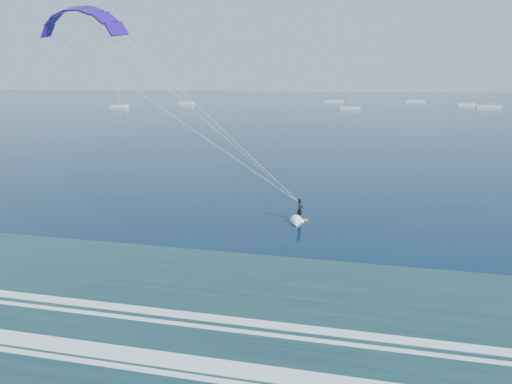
{
  "coord_description": "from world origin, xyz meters",
  "views": [
    {
      "loc": [
        9.76,
        -11.49,
        12.51
      ],
      "look_at": [
        1.82,
        24.02,
        3.44
      ],
      "focal_mm": 32.0,
      "sensor_mm": 36.0,
      "label": 1
    }
  ],
  "objects_px": {
    "kitesurfer_rig": "(198,114)",
    "sailboat_8": "(466,105)",
    "sailboat_3": "(350,108)",
    "sailboat_2": "(333,101)",
    "sailboat_1": "(186,103)",
    "sailboat_0": "(119,106)",
    "sailboat_4": "(415,101)",
    "sailboat_5": "(488,107)"
  },
  "relations": [
    {
      "from": "sailboat_8",
      "to": "sailboat_0",
      "type": "bearing_deg",
      "value": -162.84
    },
    {
      "from": "sailboat_3",
      "to": "sailboat_2",
      "type": "bearing_deg",
      "value": 100.05
    },
    {
      "from": "sailboat_3",
      "to": "sailboat_8",
      "type": "distance_m",
      "value": 63.64
    },
    {
      "from": "sailboat_8",
      "to": "sailboat_3",
      "type": "bearing_deg",
      "value": -145.49
    },
    {
      "from": "kitesurfer_rig",
      "to": "sailboat_2",
      "type": "bearing_deg",
      "value": 90.21
    },
    {
      "from": "kitesurfer_rig",
      "to": "sailboat_0",
      "type": "bearing_deg",
      "value": 121.09
    },
    {
      "from": "kitesurfer_rig",
      "to": "sailboat_4",
      "type": "relative_size",
      "value": 1.63
    },
    {
      "from": "sailboat_3",
      "to": "sailboat_1",
      "type": "bearing_deg",
      "value": 164.19
    },
    {
      "from": "sailboat_0",
      "to": "sailboat_5",
      "type": "relative_size",
      "value": 0.82
    },
    {
      "from": "sailboat_1",
      "to": "sailboat_5",
      "type": "height_order",
      "value": "sailboat_5"
    },
    {
      "from": "kitesurfer_rig",
      "to": "sailboat_3",
      "type": "distance_m",
      "value": 160.39
    },
    {
      "from": "sailboat_1",
      "to": "sailboat_3",
      "type": "bearing_deg",
      "value": -15.81
    },
    {
      "from": "sailboat_1",
      "to": "sailboat_2",
      "type": "height_order",
      "value": "sailboat_2"
    },
    {
      "from": "sailboat_5",
      "to": "sailboat_8",
      "type": "height_order",
      "value": "sailboat_5"
    },
    {
      "from": "kitesurfer_rig",
      "to": "sailboat_8",
      "type": "relative_size",
      "value": 1.94
    },
    {
      "from": "sailboat_4",
      "to": "sailboat_5",
      "type": "height_order",
      "value": "sailboat_5"
    },
    {
      "from": "sailboat_1",
      "to": "kitesurfer_rig",
      "type": "bearing_deg",
      "value": -68.57
    },
    {
      "from": "kitesurfer_rig",
      "to": "sailboat_1",
      "type": "height_order",
      "value": "kitesurfer_rig"
    },
    {
      "from": "sailboat_1",
      "to": "sailboat_5",
      "type": "distance_m",
      "value": 139.4
    },
    {
      "from": "kitesurfer_rig",
      "to": "sailboat_5",
      "type": "height_order",
      "value": "kitesurfer_rig"
    },
    {
      "from": "sailboat_0",
      "to": "sailboat_3",
      "type": "xyz_separation_m",
      "value": [
        98.9,
        10.68,
        0.0
      ]
    },
    {
      "from": "kitesurfer_rig",
      "to": "sailboat_5",
      "type": "xyz_separation_m",
      "value": [
        67.67,
        182.98,
        -8.97
      ]
    },
    {
      "from": "sailboat_1",
      "to": "sailboat_2",
      "type": "bearing_deg",
      "value": 24.2
    },
    {
      "from": "kitesurfer_rig",
      "to": "sailboat_1",
      "type": "bearing_deg",
      "value": 111.43
    },
    {
      "from": "sailboat_3",
      "to": "sailboat_5",
      "type": "height_order",
      "value": "sailboat_5"
    },
    {
      "from": "sailboat_5",
      "to": "sailboat_0",
      "type": "bearing_deg",
      "value": -167.91
    },
    {
      "from": "sailboat_0",
      "to": "sailboat_8",
      "type": "relative_size",
      "value": 0.98
    },
    {
      "from": "sailboat_3",
      "to": "sailboat_5",
      "type": "distance_m",
      "value": 63.11
    },
    {
      "from": "sailboat_0",
      "to": "sailboat_2",
      "type": "height_order",
      "value": "sailboat_2"
    },
    {
      "from": "kitesurfer_rig",
      "to": "sailboat_8",
      "type": "distance_m",
      "value": 205.53
    },
    {
      "from": "sailboat_2",
      "to": "sailboat_5",
      "type": "bearing_deg",
      "value": -24.82
    },
    {
      "from": "sailboat_2",
      "to": "sailboat_0",
      "type": "bearing_deg",
      "value": -143.75
    },
    {
      "from": "sailboat_5",
      "to": "sailboat_1",
      "type": "bearing_deg",
      "value": -179.9
    },
    {
      "from": "kitesurfer_rig",
      "to": "sailboat_8",
      "type": "height_order",
      "value": "kitesurfer_rig"
    },
    {
      "from": "kitesurfer_rig",
      "to": "sailboat_3",
      "type": "height_order",
      "value": "kitesurfer_rig"
    },
    {
      "from": "sailboat_0",
      "to": "sailboat_5",
      "type": "height_order",
      "value": "sailboat_5"
    },
    {
      "from": "sailboat_8",
      "to": "kitesurfer_rig",
      "type": "bearing_deg",
      "value": -107.39
    },
    {
      "from": "sailboat_1",
      "to": "sailboat_2",
      "type": "xyz_separation_m",
      "value": [
        70.96,
        31.89,
        0.01
      ]
    },
    {
      "from": "sailboat_1",
      "to": "sailboat_2",
      "type": "distance_m",
      "value": 77.8
    },
    {
      "from": "sailboat_3",
      "to": "sailboat_5",
      "type": "relative_size",
      "value": 0.81
    },
    {
      "from": "sailboat_2",
      "to": "kitesurfer_rig",
      "type": "bearing_deg",
      "value": -89.79
    },
    {
      "from": "sailboat_4",
      "to": "sailboat_8",
      "type": "xyz_separation_m",
      "value": [
        19.5,
        -31.65,
        -0.01
      ]
    }
  ]
}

